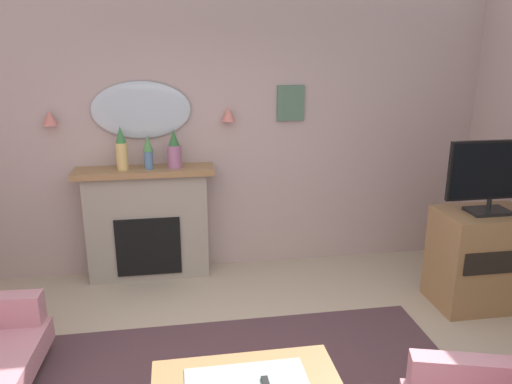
{
  "coord_description": "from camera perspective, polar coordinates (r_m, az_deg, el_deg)",
  "views": [
    {
      "loc": [
        -0.38,
        -2.4,
        2.32
      ],
      "look_at": [
        0.24,
        1.4,
        1.17
      ],
      "focal_mm": 34.68,
      "sensor_mm": 36.0,
      "label": 1
    }
  ],
  "objects": [
    {
      "name": "wall_sconce_right",
      "position": [
        5.0,
        -3.21,
        8.96
      ],
      "size": [
        0.14,
        0.14,
        0.14
      ],
      "primitive_type": "cone",
      "color": "#D17066"
    },
    {
      "name": "tv_cabinet",
      "position": [
        4.99,
        24.43,
        -7.0
      ],
      "size": [
        0.8,
        0.57,
        0.9
      ],
      "color": "olive",
      "rests_on": "ground"
    },
    {
      "name": "mantel_vase_right",
      "position": [
        4.91,
        -9.41,
        4.64
      ],
      "size": [
        0.14,
        0.14,
        0.38
      ],
      "color": "#9E6084",
      "rests_on": "fireplace"
    },
    {
      "name": "mantel_vase_left",
      "position": [
        4.93,
        -15.26,
        4.81
      ],
      "size": [
        0.11,
        0.11,
        0.42
      ],
      "color": "tan",
      "rests_on": "fireplace"
    },
    {
      "name": "framed_picture",
      "position": [
        5.16,
        4.02,
        10.18
      ],
      "size": [
        0.28,
        0.03,
        0.36
      ],
      "primitive_type": "cube",
      "color": "#4C6B56"
    },
    {
      "name": "tv_flatscreen",
      "position": [
        4.73,
        25.7,
        1.8
      ],
      "size": [
        0.84,
        0.24,
        0.65
      ],
      "color": "black",
      "rests_on": "tv_cabinet"
    },
    {
      "name": "fireplace",
      "position": [
        5.15,
        -12.36,
        -3.68
      ],
      "size": [
        1.36,
        0.36,
        1.16
      ],
      "color": "gray",
      "rests_on": "ground"
    },
    {
      "name": "wall_sconce_left",
      "position": [
        5.11,
        -22.71,
        7.88
      ],
      "size": [
        0.14,
        0.14,
        0.14
      ],
      "primitive_type": "cone",
      "color": "#D17066"
    },
    {
      "name": "wall_mirror",
      "position": [
        5.03,
        -13.09,
        9.17
      ],
      "size": [
        0.96,
        0.06,
        0.56
      ],
      "primitive_type": "ellipsoid",
      "color": "#B2BCC6"
    },
    {
      "name": "wall_back",
      "position": [
        5.14,
        -4.98,
        6.91
      ],
      "size": [
        6.73,
        0.1,
        2.93
      ],
      "primitive_type": "cube",
      "color": "#B29993",
      "rests_on": "ground"
    },
    {
      "name": "mantel_vase_centre",
      "position": [
        4.91,
        -12.34,
        4.68
      ],
      "size": [
        0.1,
        0.1,
        0.34
      ],
      "color": "#4C7093",
      "rests_on": "fireplace"
    }
  ]
}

